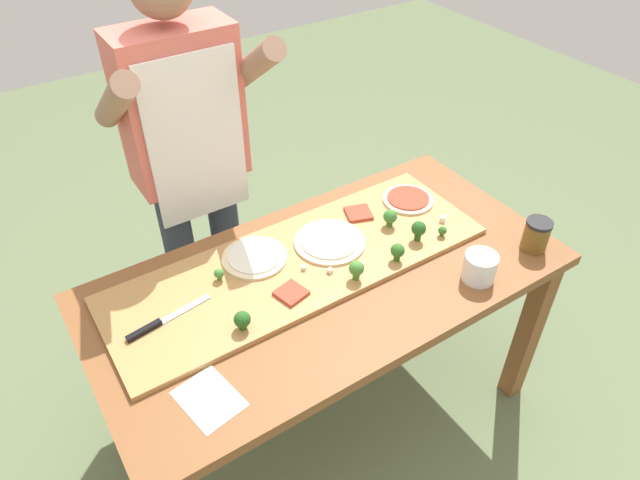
# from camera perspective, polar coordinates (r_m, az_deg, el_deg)

# --- Properties ---
(ground_plane) EXTENTS (8.00, 8.00, 0.00)m
(ground_plane) POSITION_cam_1_polar(r_m,az_deg,el_deg) (2.49, 0.64, -16.70)
(ground_plane) COLOR #60704C
(prep_table) EXTENTS (1.57, 0.80, 0.78)m
(prep_table) POSITION_cam_1_polar(r_m,az_deg,el_deg) (1.97, 0.78, -5.76)
(prep_table) COLOR brown
(prep_table) RESTS_ON ground
(cutting_board) EXTENTS (1.30, 0.44, 0.02)m
(cutting_board) POSITION_cam_1_polar(r_m,az_deg,el_deg) (1.92, -2.07, -2.32)
(cutting_board) COLOR #B27F47
(cutting_board) RESTS_ON prep_table
(chefs_knife) EXTENTS (0.28, 0.06, 0.02)m
(chefs_knife) POSITION_cam_1_polar(r_m,az_deg,el_deg) (1.77, -15.86, -7.99)
(chefs_knife) COLOR #B7BABF
(chefs_knife) RESTS_ON cutting_board
(pizza_whole_tomato_red) EXTENTS (0.19, 0.19, 0.02)m
(pizza_whole_tomato_red) POSITION_cam_1_polar(r_m,az_deg,el_deg) (2.20, 8.76, 4.04)
(pizza_whole_tomato_red) COLOR beige
(pizza_whole_tomato_red) RESTS_ON cutting_board
(pizza_whole_white_garlic) EXTENTS (0.22, 0.22, 0.02)m
(pizza_whole_white_garlic) POSITION_cam_1_polar(r_m,az_deg,el_deg) (1.93, -6.53, -1.69)
(pizza_whole_white_garlic) COLOR beige
(pizza_whole_white_garlic) RESTS_ON cutting_board
(pizza_whole_cheese_artichoke) EXTENTS (0.25, 0.25, 0.02)m
(pizza_whole_cheese_artichoke) POSITION_cam_1_polar(r_m,az_deg,el_deg) (1.98, 0.97, -0.14)
(pizza_whole_cheese_artichoke) COLOR beige
(pizza_whole_cheese_artichoke) RESTS_ON cutting_board
(pizza_slice_near_left) EXTENTS (0.12, 0.12, 0.01)m
(pizza_slice_near_left) POSITION_cam_1_polar(r_m,az_deg,el_deg) (2.11, 3.85, 2.68)
(pizza_slice_near_left) COLOR #BC3D28
(pizza_slice_near_left) RESTS_ON cutting_board
(pizza_slice_far_left) EXTENTS (0.10, 0.10, 0.01)m
(pizza_slice_far_left) POSITION_cam_1_polar(r_m,az_deg,el_deg) (1.80, -2.89, -5.29)
(pizza_slice_far_left) COLOR #BC3D28
(pizza_slice_far_left) RESTS_ON cutting_board
(broccoli_floret_back_left) EXTENTS (0.03, 0.03, 0.04)m
(broccoli_floret_back_left) POSITION_cam_1_polar(r_m,az_deg,el_deg) (2.05, 12.09, 0.89)
(broccoli_floret_back_left) COLOR #366618
(broccoli_floret_back_left) RESTS_ON cutting_board
(broccoli_floret_front_right) EXTENTS (0.05, 0.05, 0.07)m
(broccoli_floret_front_right) POSITION_cam_1_polar(r_m,az_deg,el_deg) (2.05, 6.99, 2.29)
(broccoli_floret_front_right) COLOR #3F7220
(broccoli_floret_front_right) RESTS_ON cutting_board
(broccoli_floret_back_right) EXTENTS (0.05, 0.05, 0.06)m
(broccoli_floret_back_right) POSITION_cam_1_polar(r_m,az_deg,el_deg) (1.69, -7.75, -7.89)
(broccoli_floret_back_right) COLOR #2C5915
(broccoli_floret_back_right) RESTS_ON cutting_board
(broccoli_floret_center_right) EXTENTS (0.05, 0.05, 0.08)m
(broccoli_floret_center_right) POSITION_cam_1_polar(r_m,az_deg,el_deg) (2.00, 9.79, 1.06)
(broccoli_floret_center_right) COLOR #2C5915
(broccoli_floret_center_right) RESTS_ON cutting_board
(broccoli_floret_front_mid) EXTENTS (0.05, 0.05, 0.07)m
(broccoli_floret_front_mid) POSITION_cam_1_polar(r_m,az_deg,el_deg) (1.91, 7.73, -1.10)
(broccoli_floret_front_mid) COLOR #366618
(broccoli_floret_front_mid) RESTS_ON cutting_board
(broccoli_floret_back_mid) EXTENTS (0.03, 0.03, 0.04)m
(broccoli_floret_back_mid) POSITION_cam_1_polar(r_m,az_deg,el_deg) (1.86, -10.03, -3.32)
(broccoli_floret_back_mid) COLOR #487A23
(broccoli_floret_back_mid) RESTS_ON cutting_board
(broccoli_floret_center_left) EXTENTS (0.05, 0.05, 0.07)m
(broccoli_floret_center_left) POSITION_cam_1_polar(r_m,az_deg,el_deg) (1.83, 3.65, -2.89)
(broccoli_floret_center_left) COLOR #487A23
(broccoli_floret_center_left) RESTS_ON cutting_board
(cheese_crumble_a) EXTENTS (0.03, 0.03, 0.02)m
(cheese_crumble_a) POSITION_cam_1_polar(r_m,az_deg,el_deg) (2.12, 12.12, 2.08)
(cheese_crumble_a) COLOR white
(cheese_crumble_a) RESTS_ON cutting_board
(cheese_crumble_b) EXTENTS (0.02, 0.02, 0.02)m
(cheese_crumble_b) POSITION_cam_1_polar(r_m,az_deg,el_deg) (1.86, 0.91, -3.11)
(cheese_crumble_b) COLOR white
(cheese_crumble_b) RESTS_ON cutting_board
(cheese_crumble_c) EXTENTS (0.02, 0.02, 0.02)m
(cheese_crumble_c) POSITION_cam_1_polar(r_m,az_deg,el_deg) (1.89, 4.11, -2.45)
(cheese_crumble_c) COLOR silver
(cheese_crumble_c) RESTS_ON cutting_board
(cheese_crumble_d) EXTENTS (0.02, 0.02, 0.01)m
(cheese_crumble_d) POSITION_cam_1_polar(r_m,az_deg,el_deg) (1.88, -1.63, -2.78)
(cheese_crumble_d) COLOR silver
(cheese_crumble_d) RESTS_ON cutting_board
(flour_cup) EXTENTS (0.11, 0.11, 0.10)m
(flour_cup) POSITION_cam_1_polar(r_m,az_deg,el_deg) (1.92, 15.59, -2.75)
(flour_cup) COLOR white
(flour_cup) RESTS_ON prep_table
(sauce_jar) EXTENTS (0.09, 0.09, 0.12)m
(sauce_jar) POSITION_cam_1_polar(r_m,az_deg,el_deg) (2.09, 20.73, 0.46)
(sauce_jar) COLOR brown
(sauce_jar) RESTS_ON prep_table
(recipe_note) EXTENTS (0.16, 0.20, 0.00)m
(recipe_note) POSITION_cam_1_polar(r_m,az_deg,el_deg) (1.60, -10.99, -15.26)
(recipe_note) COLOR white
(recipe_note) RESTS_ON prep_table
(cook_center) EXTENTS (0.54, 0.39, 1.67)m
(cook_center) POSITION_cam_1_polar(r_m,az_deg,el_deg) (2.14, -12.89, 8.46)
(cook_center) COLOR #333847
(cook_center) RESTS_ON ground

